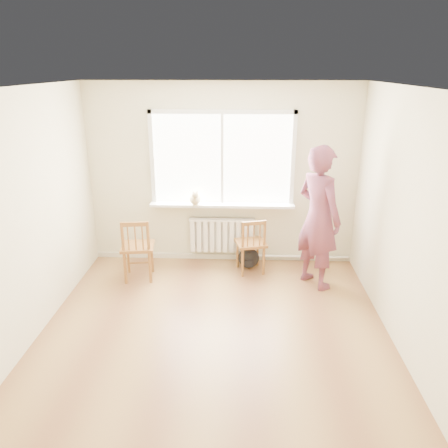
# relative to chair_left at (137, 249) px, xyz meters

# --- Properties ---
(floor) EXTENTS (4.50, 4.50, 0.00)m
(floor) POSITION_rel_chair_left_xyz_m (1.16, -1.49, -0.46)
(floor) COLOR #9D7240
(floor) RESTS_ON ground
(ceiling) EXTENTS (4.50, 4.50, 0.00)m
(ceiling) POSITION_rel_chair_left_xyz_m (1.16, -1.49, 2.24)
(ceiling) COLOR white
(ceiling) RESTS_ON back_wall
(back_wall) EXTENTS (4.00, 0.01, 2.70)m
(back_wall) POSITION_rel_chair_left_xyz_m (1.16, 0.76, 0.89)
(back_wall) COLOR beige
(back_wall) RESTS_ON ground
(window) EXTENTS (2.12, 0.05, 1.42)m
(window) POSITION_rel_chair_left_xyz_m (1.16, 0.73, 1.20)
(window) COLOR white
(window) RESTS_ON back_wall
(windowsill) EXTENTS (2.15, 0.22, 0.04)m
(windowsill) POSITION_rel_chair_left_xyz_m (1.16, 0.65, 0.47)
(windowsill) COLOR white
(windowsill) RESTS_ON back_wall
(radiator) EXTENTS (1.00, 0.12, 0.55)m
(radiator) POSITION_rel_chair_left_xyz_m (1.16, 0.67, -0.02)
(radiator) COLOR white
(radiator) RESTS_ON back_wall
(heating_pipe) EXTENTS (1.40, 0.04, 0.04)m
(heating_pipe) POSITION_rel_chair_left_xyz_m (2.41, 0.70, -0.38)
(heating_pipe) COLOR silver
(heating_pipe) RESTS_ON back_wall
(baseboard) EXTENTS (4.00, 0.03, 0.08)m
(baseboard) POSITION_rel_chair_left_xyz_m (1.16, 0.74, -0.42)
(baseboard) COLOR beige
(baseboard) RESTS_ON ground
(chair_left) EXTENTS (0.50, 0.48, 0.91)m
(chair_left) POSITION_rel_chair_left_xyz_m (0.00, 0.00, 0.00)
(chair_left) COLOR #9B612D
(chair_left) RESTS_ON floor
(chair_right) EXTENTS (0.50, 0.49, 0.84)m
(chair_right) POSITION_rel_chair_left_xyz_m (1.61, 0.29, -0.04)
(chair_right) COLOR #9B612D
(chair_right) RESTS_ON floor
(person) EXTENTS (0.80, 0.85, 1.96)m
(person) POSITION_rel_chair_left_xyz_m (2.48, -0.03, 0.52)
(person) COLOR #C74260
(person) RESTS_ON floor
(cat) EXTENTS (0.19, 0.37, 0.25)m
(cat) POSITION_rel_chair_left_xyz_m (0.77, 0.56, 0.59)
(cat) COLOR beige
(cat) RESTS_ON windowsill
(backpack) EXTENTS (0.37, 0.32, 0.32)m
(backpack) POSITION_rel_chair_left_xyz_m (1.57, 0.45, -0.30)
(backpack) COLOR black
(backpack) RESTS_ON floor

